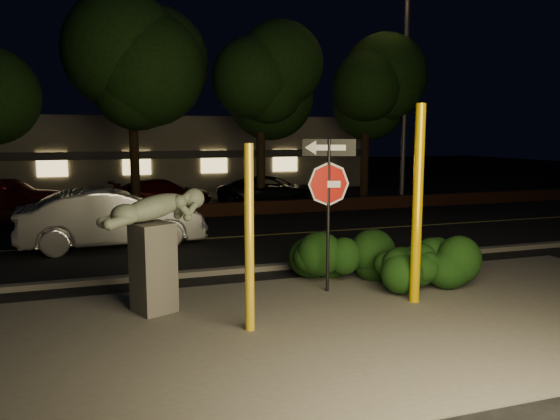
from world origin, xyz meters
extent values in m
plane|color=black|center=(0.00, 10.00, 0.00)|extent=(90.00, 90.00, 0.00)
cube|color=#4C4944|center=(0.00, -1.00, 0.01)|extent=(14.00, 6.00, 0.02)
cube|color=black|center=(0.00, 7.00, 0.01)|extent=(80.00, 8.00, 0.01)
cube|color=#AFA546|center=(0.00, 7.00, 0.02)|extent=(80.00, 0.12, 0.00)
cube|color=#4C4944|center=(0.00, 2.90, 0.06)|extent=(80.00, 0.25, 0.12)
cube|color=#4B2618|center=(0.00, 11.30, 0.25)|extent=(40.00, 0.35, 0.50)
cube|color=black|center=(0.00, 17.00, 0.01)|extent=(40.00, 12.00, 0.01)
cube|color=#696354|center=(0.00, 25.00, 2.00)|extent=(22.00, 10.00, 4.00)
cube|color=#333338|center=(0.00, 19.90, 2.00)|extent=(22.00, 0.20, 0.40)
cube|color=#FFD87F|center=(-6.00, 19.95, 1.60)|extent=(1.40, 0.08, 1.20)
cube|color=#FFD87F|center=(-2.00, 19.95, 1.60)|extent=(1.40, 0.08, 1.20)
cube|color=#FFD87F|center=(2.00, 19.95, 1.60)|extent=(1.40, 0.08, 1.20)
cube|color=#FFD87F|center=(6.00, 19.95, 1.60)|extent=(1.40, 0.08, 1.20)
cylinder|color=black|center=(-2.50, 13.20, 2.12)|extent=(0.36, 0.36, 4.25)
ellipsoid|color=black|center=(-2.50, 13.20, 6.07)|extent=(5.20, 5.20, 4.68)
cylinder|color=black|center=(2.50, 12.80, 2.00)|extent=(0.36, 0.36, 4.00)
ellipsoid|color=black|center=(2.50, 12.80, 5.68)|extent=(4.80, 4.80, 4.32)
cylinder|color=black|center=(7.50, 13.30, 1.95)|extent=(0.36, 0.36, 3.90)
ellipsoid|color=black|center=(7.50, 13.30, 5.44)|extent=(4.40, 4.40, 3.96)
cylinder|color=yellow|center=(-1.66, -0.73, 1.48)|extent=(0.15, 0.15, 2.97)
cylinder|color=#E1AE00|center=(1.62, -0.27, 1.82)|extent=(0.18, 0.18, 3.64)
cylinder|color=black|center=(0.36, 0.86, 1.50)|extent=(0.06, 0.06, 3.00)
cube|color=white|center=(0.36, 0.86, 2.15)|extent=(0.43, 0.19, 0.13)
cube|color=black|center=(0.36, 0.86, 2.84)|extent=(0.96, 0.40, 0.32)
cube|color=white|center=(0.36, 0.86, 2.84)|extent=(0.61, 0.25, 0.13)
cube|color=#4C4944|center=(-3.01, 0.69, 0.79)|extent=(0.82, 0.82, 1.59)
sphere|color=gray|center=(-2.22, 1.04, 1.94)|extent=(0.37, 0.37, 0.37)
ellipsoid|color=black|center=(1.08, 1.68, 0.57)|extent=(2.42, 1.83, 1.14)
ellipsoid|color=black|center=(2.06, 0.39, 0.52)|extent=(1.67, 1.00, 1.05)
ellipsoid|color=black|center=(2.64, 0.56, 0.56)|extent=(1.73, 1.22, 1.12)
cylinder|color=#4E4E53|center=(8.81, 12.23, 4.80)|extent=(0.19, 0.19, 9.60)
imported|color=#B5B6BA|center=(-3.54, 6.65, 0.81)|extent=(5.01, 2.03, 1.62)
imported|color=maroon|center=(-7.23, 14.74, 0.72)|extent=(4.30, 1.86, 1.45)
imported|color=#3D0706|center=(-1.36, 14.39, 0.61)|extent=(4.37, 2.25, 1.21)
imported|color=black|center=(3.18, 13.29, 0.64)|extent=(5.11, 3.96, 1.29)
camera|label=1|loc=(-3.82, -8.77, 3.12)|focal=35.00mm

